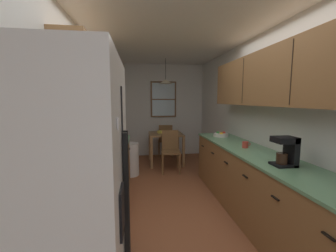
# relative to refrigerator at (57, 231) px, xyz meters

# --- Properties ---
(ground_plane) EXTENTS (12.00, 12.00, 0.00)m
(ground_plane) POSITION_rel_refrigerator_xyz_m (0.95, 2.29, -0.89)
(ground_plane) COLOR brown
(wall_left) EXTENTS (0.10, 9.00, 2.55)m
(wall_left) POSITION_rel_refrigerator_xyz_m (-0.40, 2.29, 0.38)
(wall_left) COLOR silver
(wall_left) RESTS_ON ground
(wall_right) EXTENTS (0.10, 9.00, 2.55)m
(wall_right) POSITION_rel_refrigerator_xyz_m (2.30, 2.29, 0.38)
(wall_right) COLOR silver
(wall_right) RESTS_ON ground
(wall_back) EXTENTS (4.40, 0.10, 2.55)m
(wall_back) POSITION_rel_refrigerator_xyz_m (0.95, 4.94, 0.38)
(wall_back) COLOR silver
(wall_back) RESTS_ON ground
(ceiling_slab) EXTENTS (4.40, 9.00, 0.08)m
(ceiling_slab) POSITION_rel_refrigerator_xyz_m (0.95, 2.29, 1.70)
(ceiling_slab) COLOR white
(refrigerator) EXTENTS (0.72, 0.80, 1.79)m
(refrigerator) POSITION_rel_refrigerator_xyz_m (0.00, 0.00, 0.00)
(refrigerator) COLOR white
(refrigerator) RESTS_ON ground
(stove_range) EXTENTS (0.66, 0.59, 1.10)m
(stove_range) POSITION_rel_refrigerator_xyz_m (-0.04, 0.71, -0.42)
(stove_range) COLOR black
(stove_range) RESTS_ON ground
(microwave_over_range) EXTENTS (0.39, 0.63, 0.35)m
(microwave_over_range) POSITION_rel_refrigerator_xyz_m (-0.16, 0.71, 0.78)
(microwave_over_range) COLOR black
(counter_left) EXTENTS (0.64, 2.05, 0.90)m
(counter_left) POSITION_rel_refrigerator_xyz_m (-0.05, 2.03, -0.44)
(counter_left) COLOR olive
(counter_left) RESTS_ON ground
(upper_cabinets_left) EXTENTS (0.33, 2.13, 0.69)m
(upper_cabinets_left) POSITION_rel_refrigerator_xyz_m (-0.19, 1.98, 0.98)
(upper_cabinets_left) COLOR olive
(counter_right) EXTENTS (0.64, 3.32, 0.90)m
(counter_right) POSITION_rel_refrigerator_xyz_m (1.95, 1.39, -0.44)
(counter_right) COLOR olive
(counter_right) RESTS_ON ground
(upper_cabinets_right) EXTENTS (0.33, 3.00, 0.69)m
(upper_cabinets_right) POSITION_rel_refrigerator_xyz_m (2.09, 1.34, 0.95)
(upper_cabinets_right) COLOR olive
(dining_table) EXTENTS (0.80, 0.79, 0.76)m
(dining_table) POSITION_rel_refrigerator_xyz_m (1.09, 4.06, -0.27)
(dining_table) COLOR olive
(dining_table) RESTS_ON ground
(dining_chair_near) EXTENTS (0.43, 0.43, 0.90)m
(dining_chair_near) POSITION_rel_refrigerator_xyz_m (1.12, 3.46, -0.39)
(dining_chair_near) COLOR brown
(dining_chair_near) RESTS_ON ground
(dining_chair_far) EXTENTS (0.45, 0.45, 0.90)m
(dining_chair_far) POSITION_rel_refrigerator_xyz_m (1.17, 4.66, -0.39)
(dining_chair_far) COLOR brown
(dining_chair_far) RESTS_ON ground
(pendant_light) EXTENTS (0.30, 0.30, 0.59)m
(pendant_light) POSITION_rel_refrigerator_xyz_m (1.09, 4.06, 1.12)
(pendant_light) COLOR black
(back_window) EXTENTS (0.71, 0.05, 0.99)m
(back_window) POSITION_rel_refrigerator_xyz_m (1.13, 4.86, 0.69)
(back_window) COLOR brown
(trash_bin) EXTENTS (0.35, 0.35, 0.68)m
(trash_bin) POSITION_rel_refrigerator_xyz_m (0.25, 3.31, -0.55)
(trash_bin) COLOR white
(trash_bin) RESTS_ON ground
(storage_canister) EXTENTS (0.12, 0.12, 0.19)m
(storage_canister) POSITION_rel_refrigerator_xyz_m (-0.05, 1.18, 0.10)
(storage_canister) COLOR #D84C19
(storage_canister) RESTS_ON counter_left
(dish_towel) EXTENTS (0.02, 0.16, 0.24)m
(dish_towel) POSITION_rel_refrigerator_xyz_m (0.31, 0.86, -0.39)
(dish_towel) COLOR white
(coffee_maker) EXTENTS (0.22, 0.18, 0.30)m
(coffee_maker) POSITION_rel_refrigerator_xyz_m (1.94, 0.85, 0.16)
(coffee_maker) COLOR black
(coffee_maker) RESTS_ON counter_right
(mug_spare) EXTENTS (0.12, 0.08, 0.09)m
(mug_spare) POSITION_rel_refrigerator_xyz_m (1.93, 1.68, 0.05)
(mug_spare) COLOR #BF3F33
(mug_spare) RESTS_ON counter_right
(fruit_bowl) EXTENTS (0.27, 0.27, 0.09)m
(fruit_bowl) POSITION_rel_refrigerator_xyz_m (1.94, 2.62, 0.04)
(fruit_bowl) COLOR silver
(fruit_bowl) RESTS_ON counter_right
(table_serving_bowl) EXTENTS (0.16, 0.16, 0.06)m
(table_serving_bowl) POSITION_rel_refrigerator_xyz_m (0.97, 4.13, -0.11)
(table_serving_bowl) COLOR #E0D14C
(table_serving_bowl) RESTS_ON dining_table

